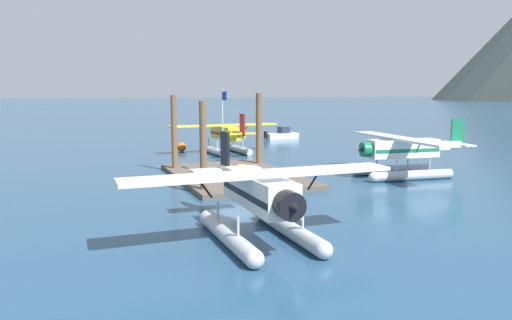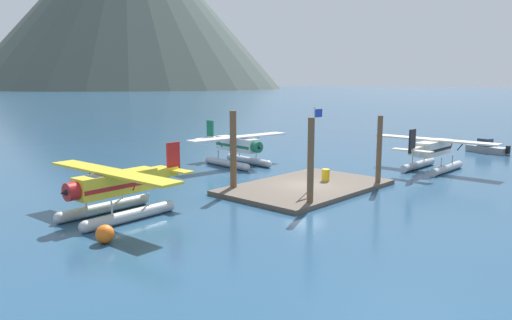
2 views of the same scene
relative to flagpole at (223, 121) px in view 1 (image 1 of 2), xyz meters
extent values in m
plane|color=navy|center=(0.02, 0.74, -3.78)|extent=(1200.00, 1200.00, 0.00)
cube|color=brown|center=(0.02, 0.74, -3.63)|extent=(11.92, 7.55, 0.30)
cylinder|color=brown|center=(-3.80, -2.44, -1.06)|extent=(0.40, 0.40, 5.45)
cylinder|color=brown|center=(4.37, -2.53, -1.21)|extent=(0.38, 0.38, 5.14)
cylinder|color=brown|center=(-3.92, 4.04, -0.98)|extent=(0.46, 0.46, 5.59)
cylinder|color=silver|center=(-0.13, 0.00, -0.76)|extent=(0.08, 0.08, 5.45)
cube|color=#1E3DB2|center=(0.32, 0.00, 1.61)|extent=(0.90, 0.03, 0.56)
sphere|color=gold|center=(-0.13, 0.00, 2.01)|extent=(0.10, 0.10, 0.10)
cylinder|color=gold|center=(2.17, 0.54, -3.04)|extent=(0.58, 0.58, 0.88)
torus|color=gold|center=(2.17, 0.54, -3.04)|extent=(0.62, 0.62, 0.04)
sphere|color=orange|center=(-15.75, 0.71, -3.34)|extent=(0.88, 0.88, 0.88)
cylinder|color=#B7BABF|center=(5.01, 11.17, -3.46)|extent=(1.25, 5.64, 0.64)
sphere|color=#B7BABF|center=(4.70, 8.39, -3.46)|extent=(0.64, 0.64, 0.64)
cylinder|color=#B7BABF|center=(2.52, 11.45, -3.46)|extent=(1.25, 5.64, 0.64)
sphere|color=#B7BABF|center=(2.22, 8.67, -3.46)|extent=(0.64, 0.64, 0.64)
cylinder|color=#B7BABF|center=(4.88, 9.98, -2.79)|extent=(0.10, 0.10, 0.70)
cylinder|color=#B7BABF|center=(5.14, 12.37, -2.79)|extent=(0.10, 0.10, 0.70)
cylinder|color=#B7BABF|center=(2.39, 10.26, -2.79)|extent=(0.10, 0.10, 0.70)
cylinder|color=#B7BABF|center=(2.65, 12.64, -2.79)|extent=(0.10, 0.10, 0.70)
cube|color=white|center=(3.77, 11.31, -1.84)|extent=(1.76, 4.91, 1.20)
cube|color=#196B47|center=(3.77, 11.31, -1.94)|extent=(1.77, 4.81, 0.24)
cube|color=#283347|center=(3.65, 10.24, -1.51)|extent=(1.17, 1.21, 0.56)
cube|color=white|center=(3.73, 11.01, -1.17)|extent=(10.49, 2.53, 0.14)
cylinder|color=#196B47|center=(5.92, 10.77, -1.51)|extent=(0.63, 0.15, 0.84)
cylinder|color=#196B47|center=(1.55, 11.26, -1.51)|extent=(0.63, 0.15, 0.84)
cylinder|color=#196B47|center=(3.47, 8.63, -1.84)|extent=(1.02, 0.70, 0.96)
cone|color=black|center=(3.42, 8.18, -1.84)|extent=(0.40, 0.39, 0.36)
cube|color=white|center=(4.12, 14.54, -1.74)|extent=(0.68, 2.23, 0.56)
cube|color=#196B47|center=(4.22, 15.44, -0.89)|extent=(0.23, 1.01, 1.90)
cube|color=white|center=(4.21, 15.34, -1.64)|extent=(3.27, 1.15, 0.10)
cylinder|color=#B7BABF|center=(13.30, -1.53, -3.46)|extent=(5.60, 0.65, 0.64)
sphere|color=#B7BABF|center=(16.10, -1.53, -3.46)|extent=(0.64, 0.64, 0.64)
cylinder|color=#B7BABF|center=(13.31, -4.03, -3.46)|extent=(5.60, 0.65, 0.64)
sphere|color=#B7BABF|center=(16.11, -4.03, -3.46)|extent=(0.64, 0.64, 0.64)
cylinder|color=#B7BABF|center=(14.50, -1.53, -2.79)|extent=(0.10, 0.10, 0.70)
cylinder|color=#B7BABF|center=(12.10, -1.54, -2.79)|extent=(0.10, 0.10, 0.70)
cylinder|color=#B7BABF|center=(14.51, -4.03, -2.79)|extent=(0.10, 0.10, 0.70)
cylinder|color=#B7BABF|center=(12.11, -4.04, -2.79)|extent=(0.10, 0.10, 0.70)
cube|color=silver|center=(13.30, -2.78, -1.84)|extent=(4.80, 1.25, 1.20)
cube|color=black|center=(13.30, -2.78, -1.94)|extent=(4.71, 1.27, 0.24)
cube|color=#283347|center=(14.38, -2.78, -1.51)|extent=(1.10, 1.06, 0.56)
cube|color=silver|center=(13.60, -2.78, -1.17)|extent=(1.42, 10.40, 0.14)
cylinder|color=black|center=(13.60, -0.58, -1.51)|extent=(0.08, 0.62, 0.84)
cylinder|color=black|center=(13.61, -4.98, -1.51)|extent=(0.08, 0.62, 0.84)
cylinder|color=black|center=(16.00, -2.78, -1.84)|extent=(0.60, 0.96, 0.96)
cone|color=black|center=(16.45, -2.78, -1.84)|extent=(0.35, 0.36, 0.36)
cube|color=silver|center=(10.05, -2.79, -1.74)|extent=(2.20, 0.44, 0.56)
cube|color=black|center=(9.15, -2.79, -0.89)|extent=(1.00, 0.12, 1.90)
cube|color=silver|center=(9.25, -2.79, -1.64)|extent=(0.81, 3.20, 0.10)
cylinder|color=#B7BABF|center=(-12.83, 2.99, -3.46)|extent=(5.62, 0.92, 0.64)
sphere|color=#B7BABF|center=(-15.63, 2.85, -3.46)|extent=(0.64, 0.64, 0.64)
cylinder|color=#B7BABF|center=(-12.96, 5.48, -3.46)|extent=(5.62, 0.92, 0.64)
sphere|color=#B7BABF|center=(-15.75, 5.34, -3.46)|extent=(0.64, 0.64, 0.64)
cylinder|color=#B7BABF|center=(-14.03, 2.93, -2.79)|extent=(0.10, 0.10, 0.70)
cylinder|color=#B7BABF|center=(-11.64, 3.05, -2.79)|extent=(0.10, 0.10, 0.70)
cylinder|color=#B7BABF|center=(-14.16, 5.42, -2.79)|extent=(0.10, 0.10, 0.70)
cylinder|color=#B7BABF|center=(-11.76, 5.54, -2.79)|extent=(0.10, 0.10, 0.70)
cube|color=yellow|center=(-12.90, 4.23, -1.84)|extent=(4.86, 1.48, 1.20)
cube|color=#B21E1E|center=(-12.90, 4.23, -1.94)|extent=(4.76, 1.49, 0.24)
cube|color=#283347|center=(-13.97, 4.18, -1.51)|extent=(1.15, 1.11, 0.56)
cube|color=yellow|center=(-13.20, 4.22, -1.17)|extent=(1.91, 10.46, 0.14)
cylinder|color=#B21E1E|center=(-13.09, 2.02, -1.51)|extent=(0.11, 0.63, 0.84)
cylinder|color=#B21E1E|center=(-13.30, 6.42, -1.51)|extent=(0.11, 0.63, 0.84)
cylinder|color=#B21E1E|center=(-15.59, 4.10, -1.84)|extent=(0.65, 0.99, 0.96)
cone|color=black|center=(-16.04, 4.08, -1.84)|extent=(0.37, 0.38, 0.36)
cube|color=yellow|center=(-9.65, 4.40, -1.74)|extent=(2.22, 0.55, 0.56)
cube|color=#B21E1E|center=(-8.75, 4.44, -0.89)|extent=(1.00, 0.17, 1.90)
cube|color=yellow|center=(-8.85, 4.44, -1.64)|extent=(0.96, 3.24, 0.10)
cube|color=silver|center=(-24.16, 15.05, -3.43)|extent=(2.11, 4.38, 0.70)
sphere|color=silver|center=(-24.47, 17.12, -3.43)|extent=(0.70, 0.70, 0.70)
cube|color=#283347|center=(-24.20, 15.35, -2.68)|extent=(1.27, 1.35, 0.80)
cube|color=black|center=(-23.81, 12.79, -3.18)|extent=(0.40, 0.37, 0.80)
camera|label=1|loc=(29.86, -9.33, 1.77)|focal=33.83mm
camera|label=2|loc=(-27.11, -19.45, 3.78)|focal=34.07mm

